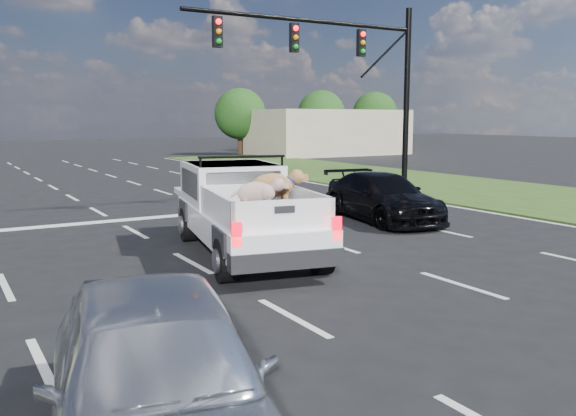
# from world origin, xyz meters

# --- Properties ---
(ground) EXTENTS (160.00, 160.00, 0.00)m
(ground) POSITION_xyz_m (0.00, 0.00, 0.00)
(ground) COLOR black
(ground) RESTS_ON ground
(road_markings) EXTENTS (17.75, 60.00, 0.01)m
(road_markings) POSITION_xyz_m (0.00, 6.56, 0.01)
(road_markings) COLOR silver
(road_markings) RESTS_ON ground
(grass_shoulder_right) EXTENTS (8.00, 60.00, 0.06)m
(grass_shoulder_right) POSITION_xyz_m (13.00, 6.00, 0.03)
(grass_shoulder_right) COLOR #294816
(grass_shoulder_right) RESTS_ON ground
(traffic_signal) EXTENTS (9.11, 0.31, 7.00)m
(traffic_signal) POSITION_xyz_m (7.20, 10.50, 4.73)
(traffic_signal) COLOR black
(traffic_signal) RESTS_ON ground
(building_right) EXTENTS (12.00, 7.00, 3.60)m
(building_right) POSITION_xyz_m (22.00, 34.00, 1.80)
(building_right) COLOR #C4B295
(building_right) RESTS_ON ground
(tree_far_d) EXTENTS (4.20, 4.20, 5.40)m
(tree_far_d) POSITION_xyz_m (16.00, 38.00, 3.29)
(tree_far_d) COLOR #332114
(tree_far_d) RESTS_ON ground
(tree_far_e) EXTENTS (4.20, 4.20, 5.40)m
(tree_far_e) POSITION_xyz_m (24.00, 38.00, 3.29)
(tree_far_e) COLOR #332114
(tree_far_e) RESTS_ON ground
(tree_far_f) EXTENTS (4.20, 4.20, 5.40)m
(tree_far_f) POSITION_xyz_m (30.00, 38.00, 3.29)
(tree_far_f) COLOR #332114
(tree_far_f) RESTS_ON ground
(pickup_truck) EXTENTS (3.15, 6.01, 2.14)m
(pickup_truck) POSITION_xyz_m (-0.41, 4.35, 0.99)
(pickup_truck) COLOR black
(pickup_truck) RESTS_ON ground
(silver_sedan) EXTENTS (2.79, 4.83, 1.55)m
(silver_sedan) POSITION_xyz_m (-4.71, -2.70, 0.77)
(silver_sedan) COLOR silver
(silver_sedan) RESTS_ON ground
(black_coupe) EXTENTS (2.63, 4.94, 1.36)m
(black_coupe) POSITION_xyz_m (5.00, 6.19, 0.68)
(black_coupe) COLOR black
(black_coupe) RESTS_ON ground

